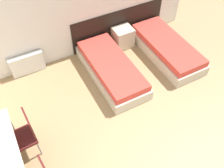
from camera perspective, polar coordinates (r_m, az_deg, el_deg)
The scene contains 8 objects.
wall_back at distance 5.56m, azimuth -8.95°, elevation 17.78°, with size 5.92×0.05×2.70m.
headboard_panel at distance 6.41m, azimuth 1.49°, elevation 13.10°, with size 2.49×0.03×0.87m.
bed_near_window at distance 5.58m, azimuth -0.14°, elevation 3.42°, with size 0.88×2.04×0.41m.
bed_near_door at distance 6.24m, azimuth 12.36°, elevation 7.95°, with size 0.88×2.04×0.41m.
nightstand at distance 6.35m, azimuth 2.51°, elevation 10.65°, with size 0.47×0.41×0.50m.
radiator at distance 5.92m, azimuth -18.77°, elevation 4.31°, with size 0.75×0.12×0.50m.
desk at distance 4.19m, azimuth -23.31°, elevation -17.18°, with size 0.56×1.88×0.74m.
chair_near_laptop at distance 4.43m, azimuth -19.31°, elevation -10.70°, with size 0.45×0.45×0.96m.
Camera 1 is at (-1.48, -0.68, 4.16)m, focal length 40.00 mm.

